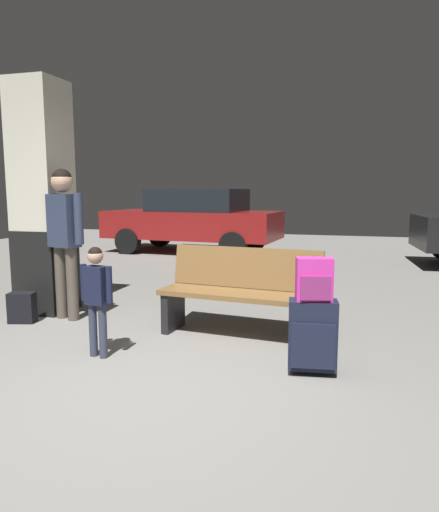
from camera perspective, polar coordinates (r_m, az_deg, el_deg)
ground_plane at (r=7.23m, az=4.43°, el=-4.18°), size 18.00×18.00×0.10m
structural_pillar at (r=6.02m, az=-20.69°, el=6.46°), size 0.57×0.57×2.75m
bench at (r=4.75m, az=2.50°, el=-4.51°), size 1.64×0.68×0.89m
suitcase at (r=3.86m, az=11.25°, el=-9.44°), size 0.40×0.28×0.60m
backpack_bright at (r=3.75m, az=11.45°, el=-2.86°), size 0.31×0.24×0.34m
child at (r=4.24m, az=-14.73°, el=-4.01°), size 0.33×0.22×0.99m
adult at (r=5.56m, az=-18.40°, el=3.30°), size 0.57×0.29×1.71m
backpack_dark_floor at (r=5.71m, az=-22.86°, el=-5.83°), size 0.31×0.25×0.34m
parked_car_far at (r=11.21m, az=-3.14°, el=4.54°), size 4.22×2.04×1.51m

